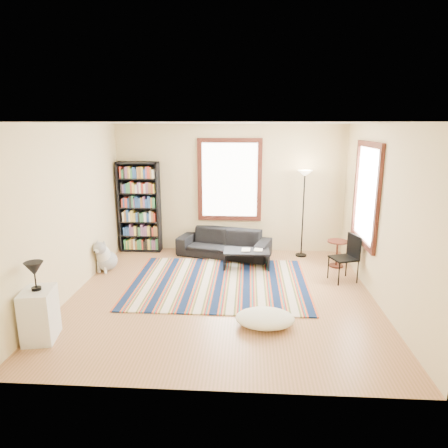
# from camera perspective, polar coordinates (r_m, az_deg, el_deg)

# --- Properties ---
(floor) EXTENTS (5.00, 5.00, 0.10)m
(floor) POSITION_cam_1_polar(r_m,az_deg,el_deg) (6.83, -0.27, -10.44)
(floor) COLOR #AE744F
(floor) RESTS_ON ground
(ceiling) EXTENTS (5.00, 5.00, 0.10)m
(ceiling) POSITION_cam_1_polar(r_m,az_deg,el_deg) (6.22, -0.30, 14.70)
(ceiling) COLOR white
(ceiling) RESTS_ON floor
(wall_back) EXTENTS (5.00, 0.10, 2.80)m
(wall_back) POSITION_cam_1_polar(r_m,az_deg,el_deg) (8.87, 0.83, 5.09)
(wall_back) COLOR beige
(wall_back) RESTS_ON floor
(wall_front) EXTENTS (5.00, 0.10, 2.80)m
(wall_front) POSITION_cam_1_polar(r_m,az_deg,el_deg) (3.92, -2.79, -6.53)
(wall_front) COLOR beige
(wall_front) RESTS_ON floor
(wall_left) EXTENTS (0.10, 5.00, 2.80)m
(wall_left) POSITION_cam_1_polar(r_m,az_deg,el_deg) (7.01, -21.57, 1.71)
(wall_left) COLOR beige
(wall_left) RESTS_ON floor
(wall_right) EXTENTS (0.10, 5.00, 2.80)m
(wall_right) POSITION_cam_1_polar(r_m,az_deg,el_deg) (6.70, 22.04, 1.13)
(wall_right) COLOR beige
(wall_right) RESTS_ON floor
(window_back) EXTENTS (1.20, 0.06, 1.60)m
(window_back) POSITION_cam_1_polar(r_m,az_deg,el_deg) (8.76, 0.81, 6.30)
(window_back) COLOR white
(window_back) RESTS_ON wall_back
(window_right) EXTENTS (0.06, 1.20, 1.60)m
(window_right) POSITION_cam_1_polar(r_m,az_deg,el_deg) (7.39, 19.69, 4.04)
(window_right) COLOR white
(window_right) RESTS_ON wall_right
(rug) EXTENTS (3.15, 2.52, 0.02)m
(rug) POSITION_cam_1_polar(r_m,az_deg,el_deg) (7.26, -0.71, -8.37)
(rug) COLOR #0C1B3D
(rug) RESTS_ON floor
(sofa) EXTENTS (2.10, 1.27, 0.57)m
(sofa) POSITION_cam_1_polar(r_m,az_deg,el_deg) (8.63, 0.01, -2.74)
(sofa) COLOR black
(sofa) RESTS_ON floor
(bookshelf) EXTENTS (0.90, 0.30, 2.00)m
(bookshelf) POSITION_cam_1_polar(r_m,az_deg,el_deg) (9.03, -11.96, 2.37)
(bookshelf) COLOR black
(bookshelf) RESTS_ON floor
(coffee_table) EXTENTS (0.99, 0.70, 0.36)m
(coffee_table) POSITION_cam_1_polar(r_m,az_deg,el_deg) (7.97, 3.23, -5.02)
(coffee_table) COLOR black
(coffee_table) RESTS_ON floor
(book_a) EXTENTS (0.18, 0.23, 0.02)m
(book_a) POSITION_cam_1_polar(r_m,az_deg,el_deg) (7.91, 2.52, -3.70)
(book_a) COLOR beige
(book_a) RESTS_ON coffee_table
(book_b) EXTENTS (0.19, 0.25, 0.02)m
(book_b) POSITION_cam_1_polar(r_m,az_deg,el_deg) (7.96, 4.33, -3.63)
(book_b) COLOR beige
(book_b) RESTS_ON coffee_table
(floor_cushion) EXTENTS (0.85, 0.64, 0.21)m
(floor_cushion) POSITION_cam_1_polar(r_m,az_deg,el_deg) (5.84, 5.87, -13.25)
(floor_cushion) COLOR white
(floor_cushion) RESTS_ON floor
(floor_lamp) EXTENTS (0.39, 0.39, 1.86)m
(floor_lamp) POSITION_cam_1_polar(r_m,az_deg,el_deg) (8.63, 11.21, 1.39)
(floor_lamp) COLOR black
(floor_lamp) RESTS_ON floor
(side_table) EXTENTS (0.49, 0.49, 0.54)m
(side_table) POSITION_cam_1_polar(r_m,az_deg,el_deg) (8.30, 15.83, -4.10)
(side_table) COLOR #461811
(side_table) RESTS_ON floor
(folding_chair) EXTENTS (0.53, 0.52, 0.86)m
(folding_chair) POSITION_cam_1_polar(r_m,az_deg,el_deg) (7.54, 16.72, -4.72)
(folding_chair) COLOR black
(folding_chair) RESTS_ON floor
(white_cabinet) EXTENTS (0.46, 0.56, 0.70)m
(white_cabinet) POSITION_cam_1_polar(r_m,az_deg,el_deg) (5.89, -24.85, -11.69)
(white_cabinet) COLOR white
(white_cabinet) RESTS_ON floor
(table_lamp) EXTENTS (0.32, 0.32, 0.38)m
(table_lamp) POSITION_cam_1_polar(r_m,az_deg,el_deg) (5.69, -25.40, -6.75)
(table_lamp) COLOR black
(table_lamp) RESTS_ON white_cabinet
(dog) EXTENTS (0.57, 0.70, 0.62)m
(dog) POSITION_cam_1_polar(r_m,az_deg,el_deg) (8.13, -16.43, -4.23)
(dog) COLOR #BCBCBC
(dog) RESTS_ON floor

